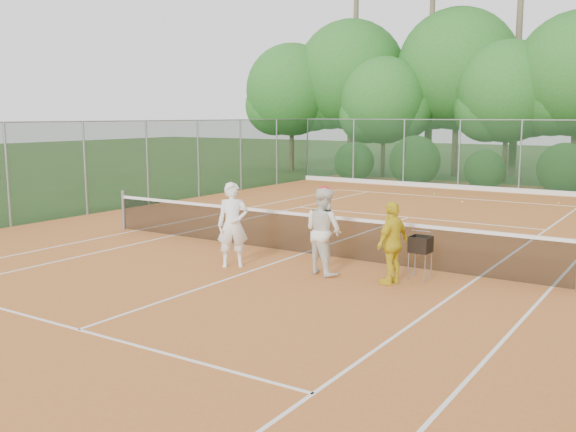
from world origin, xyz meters
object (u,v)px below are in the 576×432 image
object	(u,v)px
player_center_grp	(324,231)
player_yellow	(392,243)
player_white	(233,225)
ball_hopper	(421,245)

from	to	relation	value
player_center_grp	player_yellow	xyz separation A→B (m)	(1.49, 0.03, -0.09)
player_white	player_yellow	distance (m)	3.46
player_white	ball_hopper	size ratio (longest dim) A/B	2.08
player_center_grp	ball_hopper	distance (m)	1.94
player_yellow	ball_hopper	size ratio (longest dim) A/B	1.84
player_center_grp	player_yellow	size ratio (longest dim) A/B	1.13
player_center_grp	ball_hopper	bearing A→B (deg)	19.03
player_white	player_center_grp	xyz separation A→B (m)	(1.92, 0.50, -0.01)
player_white	player_yellow	size ratio (longest dim) A/B	1.13
player_white	player_center_grp	bearing A→B (deg)	-25.18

